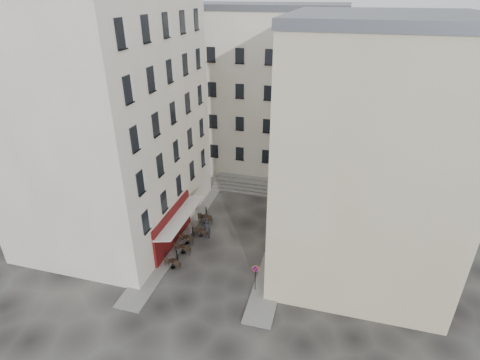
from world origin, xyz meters
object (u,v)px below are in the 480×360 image
(no_parking_sign, at_px, (255,273))
(bistro_table_b, at_px, (183,248))
(bistro_table_a, at_px, (173,263))
(pedestrian, at_px, (207,229))

(no_parking_sign, height_order, bistro_table_b, no_parking_sign)
(bistro_table_a, relative_size, bistro_table_b, 0.96)
(bistro_table_a, distance_m, bistro_table_b, 1.95)
(bistro_table_a, bearing_deg, no_parking_sign, -6.20)
(bistro_table_b, bearing_deg, bistro_table_a, -91.32)
(no_parking_sign, bearing_deg, bistro_table_b, 148.89)
(bistro_table_b, relative_size, pedestrian, 0.73)
(no_parking_sign, xyz_separation_m, bistro_table_b, (-6.84, 2.70, -1.13))
(no_parking_sign, distance_m, bistro_table_b, 7.44)
(bistro_table_a, xyz_separation_m, pedestrian, (1.24, 4.60, 0.46))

